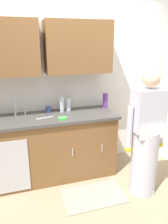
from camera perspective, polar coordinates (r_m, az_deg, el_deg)
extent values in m
plane|color=#998466|center=(3.08, 4.32, -21.10)|extent=(9.00, 9.00, 0.00)
cube|color=silver|center=(3.44, -1.60, 8.11)|extent=(4.80, 0.10, 2.70)
cube|color=brown|center=(3.05, -20.47, 15.24)|extent=(0.91, 0.34, 0.70)
cube|color=brown|center=(3.16, -1.56, 16.36)|extent=(0.91, 0.34, 0.70)
cube|color=brown|center=(3.29, -9.15, -9.18)|extent=(1.90, 0.60, 0.90)
cube|color=#B7BABF|center=(3.03, -19.81, -13.58)|extent=(0.60, 0.01, 0.72)
cylinder|color=silver|center=(3.04, -2.92, -10.35)|extent=(0.01, 0.01, 0.12)
cylinder|color=silver|center=(3.16, 4.70, -9.24)|extent=(0.01, 0.01, 0.12)
cube|color=#474442|center=(3.11, -9.58, -1.42)|extent=(1.96, 0.66, 0.04)
cube|color=#B7BABF|center=(3.09, -16.39, -2.15)|extent=(0.50, 0.36, 0.03)
cylinder|color=#B7BABF|center=(3.18, -17.46, 1.64)|extent=(0.02, 0.02, 0.30)
sphere|color=#B7BABF|center=(3.08, -17.69, 3.84)|extent=(0.04, 0.04, 0.04)
cylinder|color=#B7BABF|center=(3.21, -14.98, 0.14)|extent=(0.02, 0.02, 0.10)
cube|color=white|center=(3.25, 14.75, -18.68)|extent=(0.20, 0.26, 0.06)
cylinder|color=silver|center=(3.04, 15.17, -12.23)|extent=(0.34, 0.34, 0.88)
cube|color=silver|center=(2.76, 16.33, 0.46)|extent=(0.38, 0.22, 0.52)
sphere|color=#E2B691|center=(2.68, 17.04, 8.23)|extent=(0.20, 0.20, 0.20)
cube|color=white|center=(2.75, 17.25, -5.03)|extent=(0.32, 0.04, 0.16)
cylinder|color=silver|center=(2.74, 11.67, -4.14)|extent=(0.07, 0.07, 0.55)
sphere|color=yellow|center=(2.85, 11.32, -9.28)|extent=(0.09, 0.09, 0.09)
cylinder|color=silver|center=(2.98, 19.48, -3.00)|extent=(0.07, 0.07, 0.55)
sphere|color=yellow|center=(3.08, 18.95, -7.79)|extent=(0.09, 0.09, 0.09)
cube|color=gray|center=(3.09, 2.48, -20.77)|extent=(0.80, 0.50, 0.01)
cylinder|color=silver|center=(3.28, -4.07, 2.03)|extent=(0.08, 0.08, 0.20)
cylinder|color=silver|center=(3.24, -5.72, 2.09)|extent=(0.06, 0.06, 0.23)
cylinder|color=#66388C|center=(3.43, 5.49, 2.95)|extent=(0.08, 0.08, 0.23)
cylinder|color=#33478C|center=(3.25, -9.21, 0.67)|extent=(0.08, 0.08, 0.09)
cube|color=silver|center=(3.04, -10.08, -1.45)|extent=(0.24, 0.08, 0.01)
cube|color=#4CBF4C|center=(2.94, -5.55, -1.66)|extent=(0.11, 0.07, 0.03)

